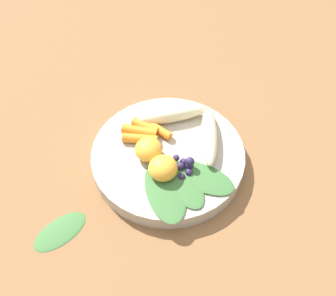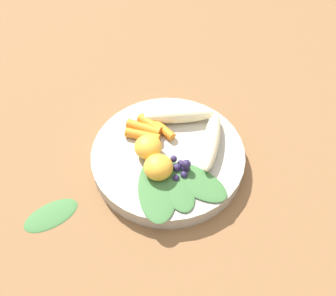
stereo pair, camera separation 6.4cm
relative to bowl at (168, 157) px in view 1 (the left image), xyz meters
The scene contains 16 objects.
ground_plane 0.01m from the bowl, ahead, with size 2.40×2.40×0.00m, color brown.
bowl is the anchor object (origin of this frame).
banana_peeled_left 0.08m from the bowl, 141.40° to the right, with size 0.12×0.03×0.03m, color beige.
banana_peeled_right 0.08m from the bowl, 153.59° to the left, with size 0.12×0.03×0.03m, color beige.
orange_segment_near 0.05m from the bowl, 35.04° to the left, with size 0.05×0.05×0.03m, color #F4A833.
orange_segment_far 0.04m from the bowl, 30.26° to the right, with size 0.04×0.04×0.03m, color #F4A833.
carrot_front 0.05m from the bowl, 110.54° to the right, with size 0.01×0.01×0.06m, color orange.
carrot_mid_left 0.06m from the bowl, 96.71° to the right, with size 0.02×0.02×0.05m, color orange.
carrot_mid_right 0.06m from the bowl, 83.30° to the right, with size 0.02×0.02×0.06m, color orange.
carrot_rear 0.06m from the bowl, 69.68° to the right, with size 0.02×0.02×0.06m, color orange.
blueberry_pile 0.05m from the bowl, 83.03° to the left, with size 0.04×0.04×0.03m.
coconut_shred_patch 0.07m from the bowl, 93.86° to the left, with size 0.05×0.05×0.00m, color white.
kale_leaf_left 0.08m from the bowl, 41.37° to the left, with size 0.12×0.06×0.01m, color #3D7038.
kale_leaf_right 0.07m from the bowl, 64.22° to the left, with size 0.10×0.05×0.01m, color #3D7038.
kale_leaf_rear 0.08m from the bowl, 91.46° to the left, with size 0.10×0.05×0.01m, color #3D7038.
kale_leaf_stray 0.21m from the bowl, ahead, with size 0.09×0.04×0.01m, color #3D7038.
Camera 1 is at (0.28, 0.28, 0.54)m, focal length 42.43 mm.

